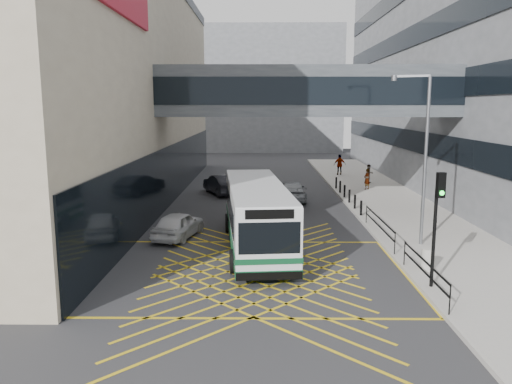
{
  "coord_description": "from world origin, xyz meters",
  "views": [
    {
      "loc": [
        0.23,
        -19.34,
        6.62
      ],
      "look_at": [
        0.0,
        4.0,
        2.6
      ],
      "focal_mm": 35.0,
      "sensor_mm": 36.0,
      "label": 1
    }
  ],
  "objects_px": {
    "pedestrian_b": "(369,174)",
    "pedestrian_c": "(340,165)",
    "car_white": "(178,225)",
    "pedestrian_a": "(367,179)",
    "street_lamp": "(422,150)",
    "bus": "(256,213)",
    "traffic_light": "(437,213)",
    "car_dark": "(221,184)",
    "car_silver": "(292,191)",
    "litter_bin": "(428,259)"
  },
  "relations": [
    {
      "from": "pedestrian_a",
      "to": "car_dark",
      "type": "bearing_deg",
      "value": -31.28
    },
    {
      "from": "pedestrian_c",
      "to": "car_dark",
      "type": "bearing_deg",
      "value": 39.26
    },
    {
      "from": "car_silver",
      "to": "pedestrian_a",
      "type": "bearing_deg",
      "value": -148.11
    },
    {
      "from": "traffic_light",
      "to": "car_silver",
      "type": "bearing_deg",
      "value": 92.26
    },
    {
      "from": "car_white",
      "to": "pedestrian_c",
      "type": "xyz_separation_m",
      "value": [
        11.72,
        22.6,
        0.44
      ]
    },
    {
      "from": "car_white",
      "to": "car_dark",
      "type": "bearing_deg",
      "value": -81.61
    },
    {
      "from": "bus",
      "to": "pedestrian_b",
      "type": "bearing_deg",
      "value": 58.34
    },
    {
      "from": "bus",
      "to": "car_white",
      "type": "bearing_deg",
      "value": 151.39
    },
    {
      "from": "traffic_light",
      "to": "pedestrian_c",
      "type": "relative_size",
      "value": 2.17
    },
    {
      "from": "car_silver",
      "to": "pedestrian_c",
      "type": "xyz_separation_m",
      "value": [
        5.33,
        12.4,
        0.42
      ]
    },
    {
      "from": "street_lamp",
      "to": "pedestrian_a",
      "type": "distance_m",
      "value": 16.27
    },
    {
      "from": "car_white",
      "to": "litter_bin",
      "type": "xyz_separation_m",
      "value": [
        10.86,
        -5.45,
        -0.09
      ]
    },
    {
      "from": "street_lamp",
      "to": "bus",
      "type": "bearing_deg",
      "value": -159.81
    },
    {
      "from": "bus",
      "to": "litter_bin",
      "type": "height_order",
      "value": "bus"
    },
    {
      "from": "street_lamp",
      "to": "pedestrian_b",
      "type": "xyz_separation_m",
      "value": [
        1.8,
        19.17,
        -3.69
      ]
    },
    {
      "from": "car_dark",
      "to": "pedestrian_c",
      "type": "relative_size",
      "value": 2.47
    },
    {
      "from": "traffic_light",
      "to": "bus",
      "type": "bearing_deg",
      "value": 127.72
    },
    {
      "from": "pedestrian_a",
      "to": "pedestrian_b",
      "type": "relative_size",
      "value": 1.02
    },
    {
      "from": "pedestrian_b",
      "to": "traffic_light",
      "type": "bearing_deg",
      "value": -111.06
    },
    {
      "from": "car_dark",
      "to": "pedestrian_c",
      "type": "bearing_deg",
      "value": -160.36
    },
    {
      "from": "pedestrian_c",
      "to": "litter_bin",
      "type": "bearing_deg",
      "value": 84.7
    },
    {
      "from": "bus",
      "to": "street_lamp",
      "type": "height_order",
      "value": "street_lamp"
    },
    {
      "from": "pedestrian_b",
      "to": "pedestrian_c",
      "type": "distance_m",
      "value": 5.32
    },
    {
      "from": "car_dark",
      "to": "litter_bin",
      "type": "height_order",
      "value": "car_dark"
    },
    {
      "from": "bus",
      "to": "street_lamp",
      "type": "relative_size",
      "value": 1.41
    },
    {
      "from": "car_dark",
      "to": "car_silver",
      "type": "relative_size",
      "value": 1.05
    },
    {
      "from": "car_dark",
      "to": "pedestrian_c",
      "type": "distance_m",
      "value": 14.37
    },
    {
      "from": "car_white",
      "to": "car_silver",
      "type": "height_order",
      "value": "car_silver"
    },
    {
      "from": "bus",
      "to": "street_lamp",
      "type": "bearing_deg",
      "value": -4.79
    },
    {
      "from": "car_silver",
      "to": "litter_bin",
      "type": "height_order",
      "value": "car_silver"
    },
    {
      "from": "car_silver",
      "to": "pedestrian_a",
      "type": "distance_m",
      "value": 7.37
    },
    {
      "from": "car_white",
      "to": "car_dark",
      "type": "height_order",
      "value": "car_dark"
    },
    {
      "from": "car_white",
      "to": "pedestrian_a",
      "type": "distance_m",
      "value": 18.98
    },
    {
      "from": "car_dark",
      "to": "pedestrian_a",
      "type": "bearing_deg",
      "value": 163.76
    },
    {
      "from": "litter_bin",
      "to": "car_silver",
      "type": "bearing_deg",
      "value": 105.95
    },
    {
      "from": "car_dark",
      "to": "pedestrian_b",
      "type": "xyz_separation_m",
      "value": [
        12.25,
        4.73,
        0.2
      ]
    },
    {
      "from": "car_silver",
      "to": "pedestrian_c",
      "type": "bearing_deg",
      "value": -114.46
    },
    {
      "from": "car_white",
      "to": "litter_bin",
      "type": "distance_m",
      "value": 12.16
    },
    {
      "from": "car_dark",
      "to": "car_silver",
      "type": "xyz_separation_m",
      "value": [
        5.21,
        -2.64,
        -0.04
      ]
    },
    {
      "from": "litter_bin",
      "to": "street_lamp",
      "type": "bearing_deg",
      "value": 78.73
    },
    {
      "from": "bus",
      "to": "car_silver",
      "type": "relative_size",
      "value": 2.43
    },
    {
      "from": "car_dark",
      "to": "pedestrian_a",
      "type": "relative_size",
      "value": 2.97
    },
    {
      "from": "car_silver",
      "to": "pedestrian_b",
      "type": "xyz_separation_m",
      "value": [
        7.04,
        7.37,
        0.24
      ]
    },
    {
      "from": "car_white",
      "to": "traffic_light",
      "type": "xyz_separation_m",
      "value": [
        10.42,
        -7.43,
        2.21
      ]
    },
    {
      "from": "bus",
      "to": "car_dark",
      "type": "relative_size",
      "value": 2.32
    },
    {
      "from": "pedestrian_b",
      "to": "pedestrian_c",
      "type": "height_order",
      "value": "pedestrian_c"
    },
    {
      "from": "pedestrian_c",
      "to": "pedestrian_a",
      "type": "bearing_deg",
      "value": 92.18
    },
    {
      "from": "street_lamp",
      "to": "pedestrian_a",
      "type": "relative_size",
      "value": 4.88
    },
    {
      "from": "pedestrian_a",
      "to": "pedestrian_b",
      "type": "xyz_separation_m",
      "value": [
        0.87,
        3.34,
        -0.02
      ]
    },
    {
      "from": "traffic_light",
      "to": "pedestrian_b",
      "type": "relative_size",
      "value": 2.67
    }
  ]
}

